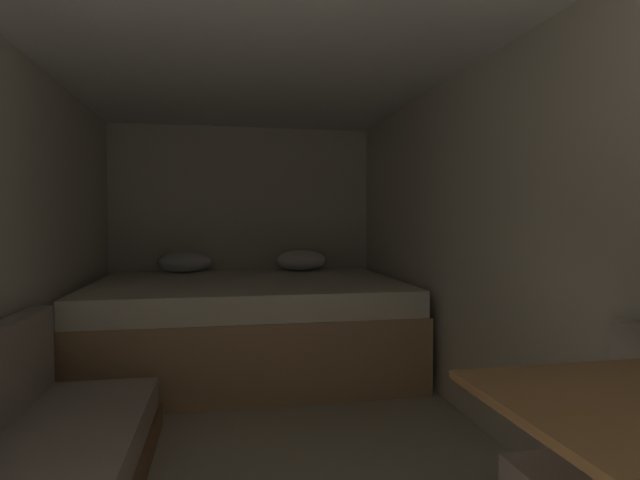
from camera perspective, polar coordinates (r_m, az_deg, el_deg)
name	(u,v)px	position (r m, az deg, el deg)	size (l,w,h in m)	color
ground_plane	(265,466)	(2.79, -6.12, -23.67)	(7.38, 7.38, 0.00)	#A39984
wall_back	(243,234)	(5.22, -8.56, 0.62)	(2.66, 0.05, 2.14)	beige
wall_right	(509,247)	(2.92, 20.23, -0.77)	(0.05, 5.38, 2.14)	beige
ceiling_slab	(263,22)	(2.68, -6.33, 22.98)	(2.66, 5.38, 0.05)	white
bed	(248,323)	(4.32, -8.00, -9.10)	(2.44, 1.85, 0.93)	tan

